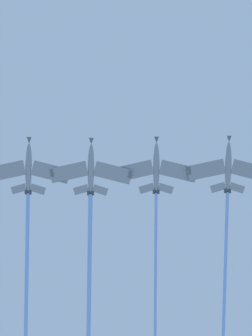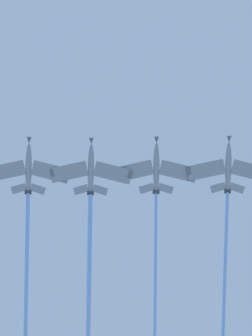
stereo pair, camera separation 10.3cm
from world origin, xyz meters
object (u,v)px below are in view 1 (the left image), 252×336
object	(u,v)px
jet_inner_right	(28,211)
jet_centre	(90,235)
jet_inner_left	(156,212)
jet_far_left	(227,210)

from	to	relation	value
jet_inner_right	jet_centre	bearing A→B (deg)	-4.17
jet_inner_left	jet_far_left	bearing A→B (deg)	-27.57
jet_far_left	jet_centre	bearing A→B (deg)	144.87
jet_far_left	jet_inner_right	xyz separation A→B (m)	(-43.34, 20.45, -0.13)
jet_far_left	jet_inner_left	xyz separation A→B (m)	(-15.14, 7.90, 0.36)
jet_inner_left	jet_inner_right	bearing A→B (deg)	156.01
jet_inner_left	jet_inner_right	size ratio (longest dim) A/B	1.23
jet_far_left	jet_centre	xyz separation A→B (m)	(-27.42, 19.29, -1.83)
jet_inner_left	jet_inner_right	world-z (taller)	jet_inner_left
jet_inner_left	jet_inner_right	xyz separation A→B (m)	(-28.21, 12.55, -0.50)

